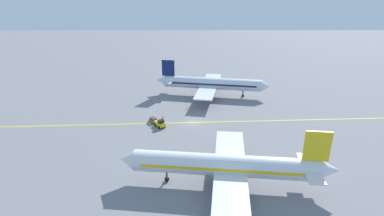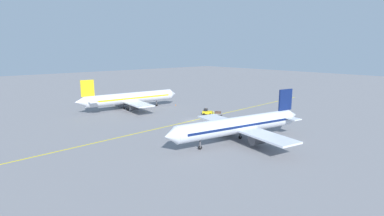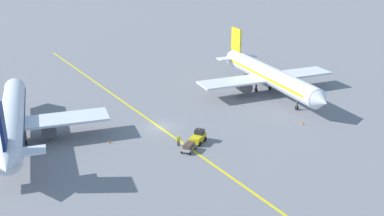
{
  "view_description": "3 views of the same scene",
  "coord_description": "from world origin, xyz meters",
  "px_view_note": "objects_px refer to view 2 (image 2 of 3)",
  "views": [
    {
      "loc": [
        68.08,
        -0.77,
        29.91
      ],
      "look_at": [
        1.91,
        -0.42,
        4.58
      ],
      "focal_mm": 28.0,
      "sensor_mm": 36.0,
      "label": 1
    },
    {
      "loc": [
        -61.51,
        54.42,
        19.71
      ],
      "look_at": [
        -1.07,
        1.31,
        3.92
      ],
      "focal_mm": 28.0,
      "sensor_mm": 36.0,
      "label": 2
    },
    {
      "loc": [
        -28.3,
        -61.16,
        28.88
      ],
      "look_at": [
        4.02,
        -3.58,
        3.81
      ],
      "focal_mm": 42.0,
      "sensor_mm": 36.0,
      "label": 3
    }
  ],
  "objects_px": {
    "baggage_tug_white": "(207,112)",
    "baggage_cart_trailing": "(218,113)",
    "traffic_cone_near_nose": "(176,105)",
    "traffic_cone_mid_apron": "(221,125)",
    "airplane_at_gate": "(240,125)",
    "ground_crew_worker": "(214,114)",
    "airplane_adjacent_stand": "(130,98)"
  },
  "relations": [
    {
      "from": "airplane_at_gate",
      "to": "airplane_adjacent_stand",
      "type": "distance_m",
      "value": 47.49
    },
    {
      "from": "airplane_at_gate",
      "to": "ground_crew_worker",
      "type": "bearing_deg",
      "value": -32.37
    },
    {
      "from": "airplane_adjacent_stand",
      "to": "traffic_cone_mid_apron",
      "type": "relative_size",
      "value": 64.61
    },
    {
      "from": "baggage_tug_white",
      "to": "airplane_adjacent_stand",
      "type": "bearing_deg",
      "value": 29.42
    },
    {
      "from": "baggage_cart_trailing",
      "to": "traffic_cone_mid_apron",
      "type": "xyz_separation_m",
      "value": [
        -9.11,
        8.23,
        -0.49
      ]
    },
    {
      "from": "airplane_at_gate",
      "to": "airplane_adjacent_stand",
      "type": "bearing_deg",
      "value": -0.51
    },
    {
      "from": "traffic_cone_mid_apron",
      "to": "airplane_adjacent_stand",
      "type": "bearing_deg",
      "value": 11.1
    },
    {
      "from": "airplane_adjacent_stand",
      "to": "traffic_cone_mid_apron",
      "type": "height_order",
      "value": "airplane_adjacent_stand"
    },
    {
      "from": "baggage_tug_white",
      "to": "ground_crew_worker",
      "type": "relative_size",
      "value": 1.97
    },
    {
      "from": "baggage_cart_trailing",
      "to": "traffic_cone_mid_apron",
      "type": "distance_m",
      "value": 12.29
    },
    {
      "from": "baggage_tug_white",
      "to": "airplane_at_gate",
      "type": "bearing_deg",
      "value": 150.42
    },
    {
      "from": "baggage_cart_trailing",
      "to": "baggage_tug_white",
      "type": "bearing_deg",
      "value": 35.69
    },
    {
      "from": "baggage_tug_white",
      "to": "traffic_cone_mid_apron",
      "type": "xyz_separation_m",
      "value": [
        -11.79,
        6.31,
        -0.63
      ]
    },
    {
      "from": "baggage_tug_white",
      "to": "ground_crew_worker",
      "type": "bearing_deg",
      "value": 172.76
    },
    {
      "from": "airplane_adjacent_stand",
      "to": "baggage_cart_trailing",
      "type": "bearing_deg",
      "value": -149.9
    },
    {
      "from": "airplane_at_gate",
      "to": "traffic_cone_near_nose",
      "type": "height_order",
      "value": "airplane_at_gate"
    },
    {
      "from": "baggage_tug_white",
      "to": "traffic_cone_near_nose",
      "type": "xyz_separation_m",
      "value": [
        18.65,
        -2.38,
        -0.63
      ]
    },
    {
      "from": "traffic_cone_near_nose",
      "to": "airplane_at_gate",
      "type": "bearing_deg",
      "value": 159.43
    },
    {
      "from": "baggage_cart_trailing",
      "to": "traffic_cone_near_nose",
      "type": "distance_m",
      "value": 21.34
    },
    {
      "from": "airplane_at_gate",
      "to": "traffic_cone_near_nose",
      "type": "xyz_separation_m",
      "value": [
        42.69,
        -16.02,
        -3.43
      ]
    },
    {
      "from": "airplane_at_gate",
      "to": "baggage_tug_white",
      "type": "xyz_separation_m",
      "value": [
        24.04,
        -13.64,
        -2.81
      ]
    },
    {
      "from": "ground_crew_worker",
      "to": "traffic_cone_near_nose",
      "type": "xyz_separation_m",
      "value": [
        21.8,
        -2.78,
        -0.63
      ]
    },
    {
      "from": "airplane_adjacent_stand",
      "to": "airplane_at_gate",
      "type": "bearing_deg",
      "value": 179.49
    },
    {
      "from": "baggage_tug_white",
      "to": "ground_crew_worker",
      "type": "xyz_separation_m",
      "value": [
        -3.14,
        0.4,
        0.01
      ]
    },
    {
      "from": "baggage_cart_trailing",
      "to": "traffic_cone_mid_apron",
      "type": "bearing_deg",
      "value": 137.9
    },
    {
      "from": "baggage_tug_white",
      "to": "traffic_cone_mid_apron",
      "type": "bearing_deg",
      "value": 151.85
    },
    {
      "from": "ground_crew_worker",
      "to": "traffic_cone_near_nose",
      "type": "height_order",
      "value": "ground_crew_worker"
    },
    {
      "from": "airplane_adjacent_stand",
      "to": "ground_crew_worker",
      "type": "distance_m",
      "value": 29.65
    },
    {
      "from": "baggage_cart_trailing",
      "to": "traffic_cone_near_nose",
      "type": "bearing_deg",
      "value": -1.22
    },
    {
      "from": "baggage_tug_white",
      "to": "baggage_cart_trailing",
      "type": "bearing_deg",
      "value": -144.31
    },
    {
      "from": "airplane_at_gate",
      "to": "baggage_cart_trailing",
      "type": "height_order",
      "value": "airplane_at_gate"
    },
    {
      "from": "baggage_cart_trailing",
      "to": "airplane_at_gate",
      "type": "bearing_deg",
      "value": 143.91
    }
  ]
}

